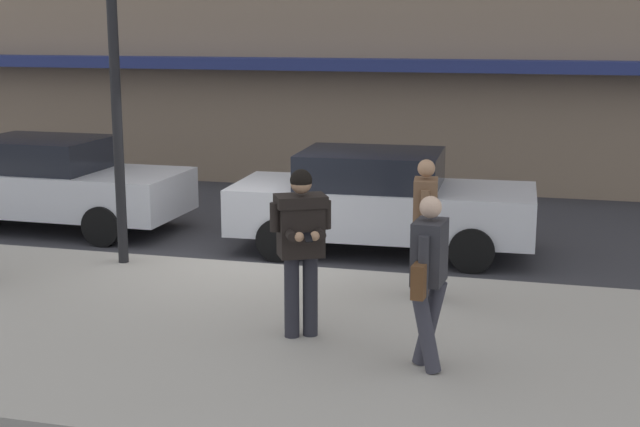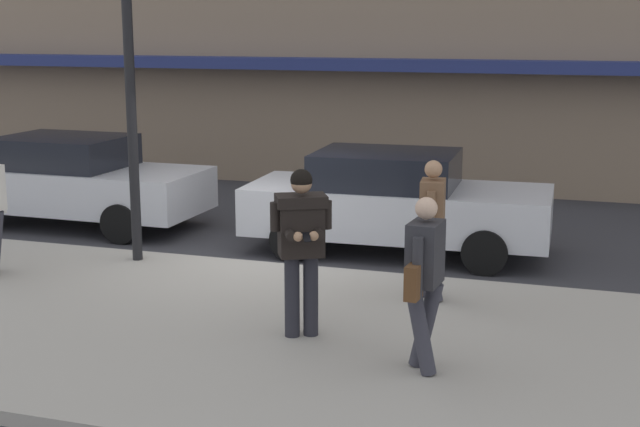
# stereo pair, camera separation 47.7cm
# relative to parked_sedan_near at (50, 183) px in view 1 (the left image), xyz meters

# --- Properties ---
(ground_plane) EXTENTS (80.00, 80.00, 0.00)m
(ground_plane) POSITION_rel_parked_sedan_near_xyz_m (4.05, -1.49, -0.79)
(ground_plane) COLOR #333338
(sidewalk) EXTENTS (32.00, 5.30, 0.14)m
(sidewalk) POSITION_rel_parked_sedan_near_xyz_m (5.05, -4.34, -0.72)
(sidewalk) COLOR #A8A399
(sidewalk) RESTS_ON ground
(curb_paint_line) EXTENTS (28.00, 0.12, 0.01)m
(curb_paint_line) POSITION_rel_parked_sedan_near_xyz_m (5.05, -1.44, -0.79)
(curb_paint_line) COLOR silver
(curb_paint_line) RESTS_ON ground
(parked_sedan_near) EXTENTS (4.52, 1.98, 1.54)m
(parked_sedan_near) POSITION_rel_parked_sedan_near_xyz_m (0.00, 0.00, 0.00)
(parked_sedan_near) COLOR silver
(parked_sedan_near) RESTS_ON ground
(parked_sedan_mid) EXTENTS (4.57, 2.06, 1.54)m
(parked_sedan_mid) POSITION_rel_parked_sedan_near_xyz_m (5.66, -0.11, 0.00)
(parked_sedan_mid) COLOR silver
(parked_sedan_mid) RESTS_ON ground
(man_texting_on_phone) EXTENTS (0.63, 0.65, 1.81)m
(man_texting_on_phone) POSITION_rel_parked_sedan_near_xyz_m (5.67, -4.40, 0.46)
(man_texting_on_phone) COLOR #23232B
(man_texting_on_phone) RESTS_ON sidewalk
(pedestrian_with_bag) EXTENTS (0.35, 0.72, 1.70)m
(pedestrian_with_bag) POSITION_rel_parked_sedan_near_xyz_m (7.08, -4.98, 0.32)
(pedestrian_with_bag) COLOR #33333D
(pedestrian_with_bag) RESTS_ON sidewalk
(pedestrian_dark_coat) EXTENTS (0.36, 0.60, 1.70)m
(pedestrian_dark_coat) POSITION_rel_parked_sedan_near_xyz_m (6.72, -2.69, 0.32)
(pedestrian_dark_coat) COLOR #33333D
(pedestrian_dark_coat) RESTS_ON sidewalk
(street_lamp_post) EXTENTS (0.36, 0.36, 4.88)m
(street_lamp_post) POSITION_rel_parked_sedan_near_xyz_m (2.42, -2.14, 2.35)
(street_lamp_post) COLOR black
(street_lamp_post) RESTS_ON sidewalk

